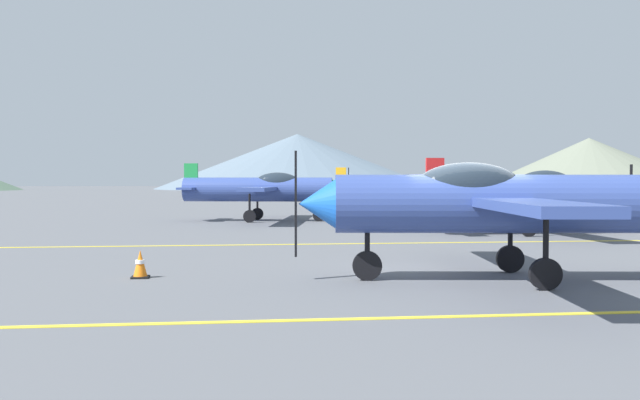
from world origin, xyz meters
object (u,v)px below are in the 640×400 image
object	(u,v)px
airplane_near	(500,202)
airplane_back	(396,186)
airplane_mid	(529,191)
airplane_far	(264,189)
car_sedan	(477,203)
traffic_cone_front	(140,264)

from	to	relation	value
airplane_near	airplane_back	xyz separation A→B (m)	(4.83, 30.11, 0.00)
airplane_mid	airplane_far	world-z (taller)	same
car_sedan	traffic_cone_front	bearing A→B (deg)	-126.02
airplane_back	traffic_cone_front	bearing A→B (deg)	-112.88
airplane_back	traffic_cone_front	world-z (taller)	airplane_back
car_sedan	airplane_far	bearing A→B (deg)	-174.62
airplane_back	airplane_mid	bearing A→B (deg)	-87.84
airplane_far	airplane_back	distance (m)	13.48
airplane_far	airplane_mid	bearing A→B (deg)	-42.50
airplane_back	car_sedan	world-z (taller)	airplane_back
airplane_near	traffic_cone_front	distance (m)	7.57
airplane_far	car_sedan	xyz separation A→B (m)	(11.31, 1.06, -0.77)
airplane_far	car_sedan	distance (m)	11.38
airplane_back	traffic_cone_front	distance (m)	31.39
airplane_near	traffic_cone_front	world-z (taller)	airplane_near
airplane_far	traffic_cone_front	distance (m)	19.18
airplane_near	car_sedan	size ratio (longest dim) A/B	2.09
traffic_cone_front	airplane_far	bearing A→B (deg)	80.42
airplane_back	car_sedan	distance (m)	9.29
airplane_near	traffic_cone_front	xyz separation A→B (m)	(-7.36, 1.21, -1.33)
airplane_mid	car_sedan	world-z (taller)	airplane_mid
airplane_near	airplane_mid	world-z (taller)	same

